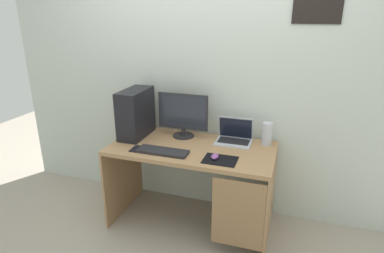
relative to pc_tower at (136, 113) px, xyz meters
name	(u,v)px	position (x,y,z in m)	size (l,w,h in m)	color
ground_plane	(192,221)	(0.56, -0.09, -0.97)	(8.00, 8.00, 0.00)	#9E9384
wall_back	(206,74)	(0.57, 0.30, 0.34)	(4.00, 0.05, 2.60)	beige
desk	(193,164)	(0.58, -0.10, -0.37)	(1.39, 0.69, 0.75)	#A37A51
pc_tower	(136,113)	(0.00, 0.00, 0.00)	(0.19, 0.41, 0.43)	black
monitor	(183,115)	(0.42, 0.11, -0.01)	(0.46, 0.19, 0.40)	#232326
laptop	(234,137)	(0.88, 0.12, -0.17)	(0.31, 0.22, 0.22)	#B7BCC6
speaker	(267,134)	(1.16, 0.15, -0.12)	(0.08, 0.08, 0.20)	#B7BCC6
keyboard	(163,151)	(0.38, -0.29, -0.20)	(0.42, 0.14, 0.02)	#232326
mousepad	(220,160)	(0.86, -0.28, -0.21)	(0.26, 0.20, 0.01)	black
mouse_left	(215,156)	(0.81, -0.27, -0.19)	(0.06, 0.10, 0.03)	#8C4C99
cell_phone	(136,149)	(0.14, -0.29, -0.21)	(0.07, 0.13, 0.01)	black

